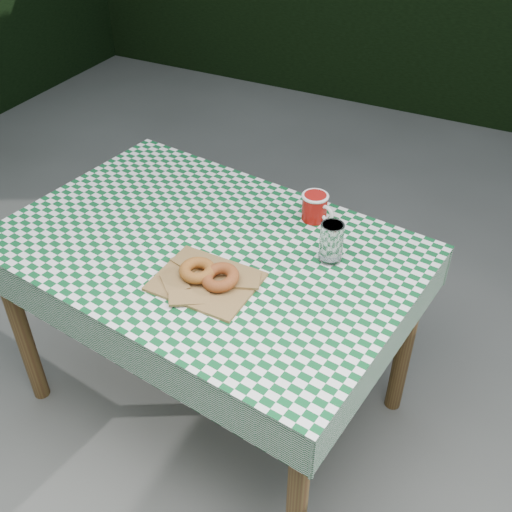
{
  "coord_description": "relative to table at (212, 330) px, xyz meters",
  "views": [
    {
      "loc": [
        0.7,
        -1.41,
        1.91
      ],
      "look_at": [
        0.05,
        -0.11,
        0.79
      ],
      "focal_mm": 42.63,
      "sensor_mm": 36.0,
      "label": 1
    }
  ],
  "objects": [
    {
      "name": "drinking_glass",
      "position": [
        0.38,
        0.11,
        0.45
      ],
      "size": [
        0.08,
        0.08,
        0.13
      ],
      "primitive_type": "cylinder",
      "rotation": [
        0.0,
        0.0,
        0.14
      ],
      "color": "silver",
      "rests_on": "tablecloth"
    },
    {
      "name": "bagel_front",
      "position": [
        0.06,
        -0.16,
        0.41
      ],
      "size": [
        0.14,
        0.14,
        0.03
      ],
      "primitive_type": "torus",
      "rotation": [
        0.0,
        0.0,
        -0.34
      ],
      "color": "#A06521",
      "rests_on": "paper_bag"
    },
    {
      "name": "tablecloth",
      "position": [
        0.0,
        0.0,
        0.38
      ],
      "size": [
        1.42,
        1.05,
        0.01
      ],
      "primitive_type": "cube",
      "rotation": [
        0.0,
        0.0,
        -0.14
      ],
      "color": "#0C4D23",
      "rests_on": "table"
    },
    {
      "name": "paper_bag",
      "position": [
        0.09,
        -0.16,
        0.39
      ],
      "size": [
        0.3,
        0.24,
        0.02
      ],
      "primitive_type": "cube",
      "rotation": [
        0.0,
        0.0,
        -0.02
      ],
      "color": "olive",
      "rests_on": "tablecloth"
    },
    {
      "name": "coffee_mug",
      "position": [
        0.25,
        0.29,
        0.43
      ],
      "size": [
        0.22,
        0.22,
        0.09
      ],
      "primitive_type": null,
      "rotation": [
        0.0,
        0.0,
        -0.35
      ],
      "color": "#930D09",
      "rests_on": "tablecloth"
    },
    {
      "name": "bagel_back",
      "position": [
        0.14,
        -0.15,
        0.41
      ],
      "size": [
        0.15,
        0.15,
        0.04
      ],
      "primitive_type": "torus",
      "rotation": [
        0.0,
        0.0,
        -0.56
      ],
      "color": "brown",
      "rests_on": "paper_bag"
    },
    {
      "name": "ground",
      "position": [
        0.13,
        0.1,
        -0.38
      ],
      "size": [
        60.0,
        60.0,
        0.0
      ],
      "primitive_type": "plane",
      "color": "#555550",
      "rests_on": "ground"
    },
    {
      "name": "table",
      "position": [
        0.0,
        0.0,
        0.0
      ],
      "size": [
        1.39,
        1.03,
        0.75
      ],
      "primitive_type": "cube",
      "rotation": [
        0.0,
        0.0,
        -0.14
      ],
      "color": "brown",
      "rests_on": "ground"
    }
  ]
}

